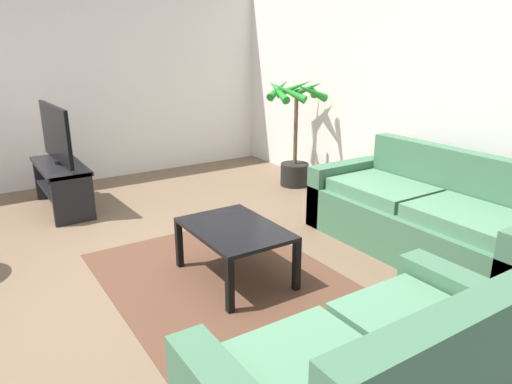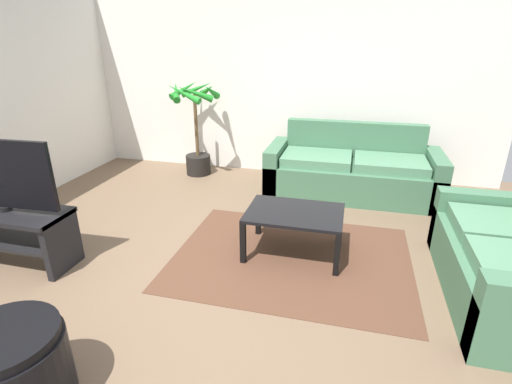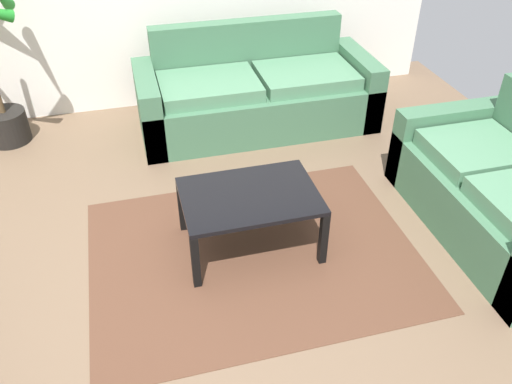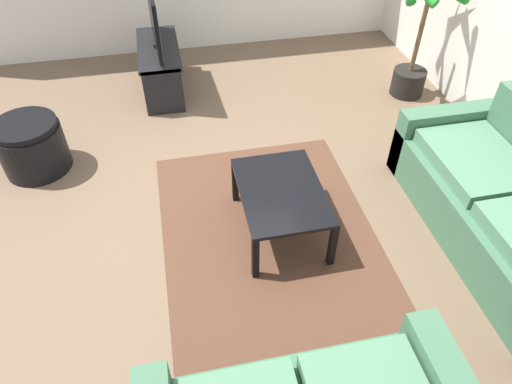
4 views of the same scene
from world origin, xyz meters
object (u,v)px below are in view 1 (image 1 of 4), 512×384
(potted_palm, at_px, (295,136))
(coffee_table, at_px, (235,234))
(couch_main, at_px, (426,220))
(tv_stand, at_px, (62,180))
(tv, at_px, (56,133))

(potted_palm, bearing_deg, coffee_table, -47.58)
(couch_main, relative_size, tv_stand, 1.98)
(tv_stand, distance_m, potted_palm, 2.84)
(couch_main, bearing_deg, tv, -139.94)
(tv, relative_size, coffee_table, 1.21)
(tv_stand, height_order, potted_palm, potted_palm)
(couch_main, height_order, potted_palm, potted_palm)
(couch_main, distance_m, coffee_table, 1.76)
(tv_stand, distance_m, tv, 0.52)
(tv_stand, xyz_separation_m, tv, (-0.00, 0.00, 0.52))
(couch_main, distance_m, potted_palm, 2.31)
(tv, bearing_deg, potted_palm, 76.09)
(couch_main, bearing_deg, tv_stand, -139.91)
(tv, bearing_deg, couch_main, 40.06)
(couch_main, distance_m, tv_stand, 3.85)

